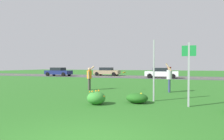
# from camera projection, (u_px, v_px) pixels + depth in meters

# --- Properties ---
(ground_plane) EXTENTS (120.00, 120.00, 0.00)m
(ground_plane) POSITION_uv_depth(u_px,v_px,m) (153.00, 86.00, 15.86)
(ground_plane) COLOR #26601E
(highway_strip) EXTENTS (120.00, 7.89, 0.01)m
(highway_strip) POSITION_uv_depth(u_px,v_px,m) (162.00, 77.00, 28.04)
(highway_strip) COLOR #424244
(highway_strip) RESTS_ON ground
(highway_center_stripe) EXTENTS (120.00, 0.16, 0.00)m
(highway_center_stripe) POSITION_uv_depth(u_px,v_px,m) (162.00, 77.00, 28.04)
(highway_center_stripe) COLOR yellow
(highway_center_stripe) RESTS_ON ground
(daylily_clump_near_camera) EXTENTS (0.83, 0.79, 0.63)m
(daylily_clump_near_camera) POSITION_uv_depth(u_px,v_px,m) (96.00, 98.00, 8.26)
(daylily_clump_near_camera) COLOR #337F2D
(daylily_clump_near_camera) RESTS_ON ground
(daylily_clump_mid_right) EXTENTS (1.01, 0.84, 0.48)m
(daylily_clump_mid_right) POSITION_uv_depth(u_px,v_px,m) (137.00, 98.00, 8.56)
(daylily_clump_mid_right) COLOR #1E5619
(daylily_clump_mid_right) RESTS_ON ground
(sign_post_near_path) EXTENTS (0.07, 0.10, 2.96)m
(sign_post_near_path) POSITION_uv_depth(u_px,v_px,m) (154.00, 71.00, 9.01)
(sign_post_near_path) COLOR #93969B
(sign_post_near_path) RESTS_ON ground
(sign_post_by_roadside) EXTENTS (0.56, 0.10, 2.68)m
(sign_post_by_roadside) POSITION_uv_depth(u_px,v_px,m) (189.00, 68.00, 7.74)
(sign_post_by_roadside) COLOR #93969B
(sign_post_by_roadside) RESTS_ON ground
(person_thrower_orange_shirt) EXTENTS (0.48, 0.52, 1.72)m
(person_thrower_orange_shirt) POSITION_uv_depth(u_px,v_px,m) (89.00, 77.00, 13.29)
(person_thrower_orange_shirt) COLOR orange
(person_thrower_orange_shirt) RESTS_ON ground
(person_catcher_red_cap_gray_shirt) EXTENTS (0.42, 0.51, 1.89)m
(person_catcher_red_cap_gray_shirt) POSITION_uv_depth(u_px,v_px,m) (169.00, 77.00, 12.06)
(person_catcher_red_cap_gray_shirt) COLOR #B2B2B7
(person_catcher_red_cap_gray_shirt) RESTS_ON ground
(frisbee_orange) EXTENTS (0.25, 0.24, 0.13)m
(frisbee_orange) POSITION_uv_depth(u_px,v_px,m) (124.00, 73.00, 12.90)
(frisbee_orange) COLOR orange
(car_navy_leftmost) EXTENTS (4.50, 2.00, 1.45)m
(car_navy_leftmost) POSITION_uv_depth(u_px,v_px,m) (58.00, 72.00, 31.80)
(car_navy_leftmost) COLOR navy
(car_navy_leftmost) RESTS_ON ground
(car_tan_center_left) EXTENTS (4.50, 2.00, 1.45)m
(car_tan_center_left) POSITION_uv_depth(u_px,v_px,m) (107.00, 71.00, 32.77)
(car_tan_center_left) COLOR #937F60
(car_tan_center_left) RESTS_ON ground
(car_white_center_right) EXTENTS (4.50, 2.00, 1.45)m
(car_white_center_right) POSITION_uv_depth(u_px,v_px,m) (161.00, 73.00, 26.35)
(car_white_center_right) COLOR silver
(car_white_center_right) RESTS_ON ground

